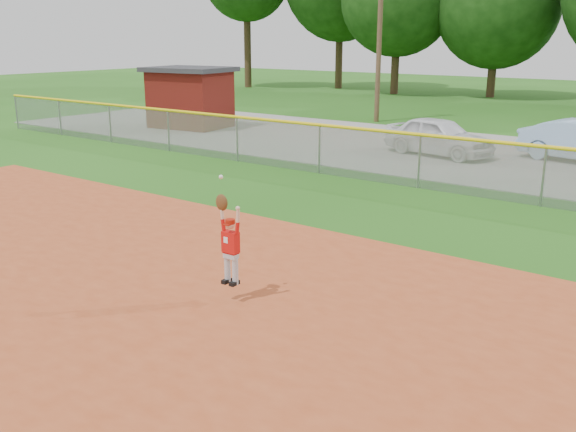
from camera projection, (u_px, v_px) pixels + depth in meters
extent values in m
plane|color=#215814|center=(142.00, 303.00, 10.22)|extent=(120.00, 120.00, 0.00)
cube|color=gray|center=(493.00, 156.00, 22.57)|extent=(44.00, 10.00, 0.03)
imported|color=white|center=(439.00, 136.00, 22.55)|extent=(4.16, 2.26, 1.34)
cube|color=#4F100B|center=(190.00, 100.00, 29.36)|extent=(3.54, 2.83, 2.54)
cube|color=#333338|center=(189.00, 69.00, 28.99)|extent=(3.99, 3.29, 0.20)
cube|color=gray|center=(419.00, 162.00, 17.74)|extent=(40.00, 0.03, 1.50)
cylinder|color=yellow|center=(421.00, 135.00, 17.54)|extent=(40.00, 0.10, 0.10)
cylinder|color=gray|center=(16.00, 112.00, 29.23)|extent=(0.06, 0.06, 1.50)
cylinder|color=gray|center=(60.00, 117.00, 27.32)|extent=(0.06, 0.06, 1.50)
cylinder|color=gray|center=(110.00, 124.00, 25.40)|extent=(0.06, 0.06, 1.50)
cylinder|color=gray|center=(169.00, 131.00, 23.49)|extent=(0.06, 0.06, 1.50)
cylinder|color=gray|center=(237.00, 139.00, 21.57)|extent=(0.06, 0.06, 1.50)
cylinder|color=gray|center=(319.00, 149.00, 19.66)|extent=(0.06, 0.06, 1.50)
cylinder|color=gray|center=(419.00, 162.00, 17.74)|extent=(0.06, 0.06, 1.50)
cylinder|color=gray|center=(543.00, 177.00, 15.83)|extent=(0.06, 0.06, 1.50)
cylinder|color=#4C3823|center=(380.00, 27.00, 30.58)|extent=(0.24, 0.24, 9.00)
cylinder|color=#422D1C|center=(248.00, 51.00, 52.12)|extent=(0.56, 0.56, 5.87)
cylinder|color=#422D1C|center=(339.00, 49.00, 50.89)|extent=(0.56, 0.56, 6.10)
cylinder|color=#422D1C|center=(395.00, 63.00, 46.23)|extent=(0.56, 0.56, 4.43)
ellipsoid|color=#193F0F|center=(398.00, 0.00, 45.05)|extent=(8.01, 8.01, 7.88)
cylinder|color=#422D1C|center=(492.00, 67.00, 43.78)|extent=(0.56, 0.56, 4.11)
ellipsoid|color=#193F0F|center=(498.00, 5.00, 42.69)|extent=(8.19, 8.19, 8.39)
cylinder|color=silver|center=(227.00, 269.00, 10.15)|extent=(0.10, 0.10, 0.44)
cylinder|color=silver|center=(235.00, 271.00, 10.07)|extent=(0.10, 0.10, 0.44)
cube|color=black|center=(227.00, 281.00, 10.18)|extent=(0.09, 0.18, 0.06)
cube|color=black|center=(234.00, 283.00, 10.10)|extent=(0.09, 0.18, 0.06)
cube|color=silver|center=(231.00, 255.00, 10.04)|extent=(0.23, 0.13, 0.09)
cube|color=maroon|center=(231.00, 252.00, 10.03)|extent=(0.24, 0.14, 0.04)
cube|color=red|center=(231.00, 242.00, 9.98)|extent=(0.27, 0.15, 0.34)
cube|color=white|center=(226.00, 240.00, 9.93)|extent=(0.08, 0.01, 0.10)
sphere|color=beige|center=(230.00, 224.00, 9.90)|extent=(0.15, 0.15, 0.15)
cylinder|color=#9C1809|center=(230.00, 221.00, 9.89)|extent=(0.16, 0.16, 0.07)
cube|color=#9C1809|center=(227.00, 225.00, 9.84)|extent=(0.12, 0.09, 0.01)
cylinder|color=red|center=(223.00, 225.00, 9.99)|extent=(0.09, 0.06, 0.18)
cylinder|color=beige|center=(222.00, 213.00, 9.95)|extent=(0.07, 0.05, 0.20)
ellipsoid|color=#4C2D14|center=(222.00, 202.00, 9.90)|extent=(0.23, 0.11, 0.27)
sphere|color=white|center=(221.00, 177.00, 9.79)|extent=(0.07, 0.07, 0.07)
cylinder|color=red|center=(237.00, 228.00, 9.83)|extent=(0.09, 0.06, 0.18)
cylinder|color=beige|center=(238.00, 216.00, 9.77)|extent=(0.07, 0.05, 0.20)
sphere|color=beige|center=(238.00, 208.00, 9.74)|extent=(0.07, 0.07, 0.07)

